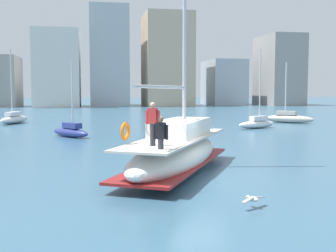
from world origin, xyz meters
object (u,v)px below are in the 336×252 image
(moored_sloop_far, at_px, (14,118))
(moored_cutter_left, at_px, (257,123))
(seagull, at_px, (253,199))
(moored_cutter_right, at_px, (71,131))
(moored_sloop_near, at_px, (289,118))
(main_sailboat, at_px, (177,151))

(moored_sloop_far, xyz_separation_m, moored_cutter_left, (23.00, -9.72, -0.05))
(seagull, bearing_deg, moored_cutter_right, 106.92)
(moored_sloop_near, xyz_separation_m, moored_cutter_right, (-22.31, -10.15, -0.08))
(moored_sloop_near, relative_size, seagull, 7.22)
(main_sailboat, distance_m, moored_sloop_far, 31.16)
(moored_cutter_left, bearing_deg, seagull, -112.23)
(main_sailboat, height_order, moored_cutter_right, main_sailboat)
(moored_sloop_far, relative_size, seagull, 8.63)
(moored_sloop_far, relative_size, moored_cutter_left, 1.07)
(moored_sloop_far, xyz_separation_m, moored_cutter_right, (6.50, -14.32, -0.10))
(moored_cutter_left, relative_size, seagull, 8.10)
(main_sailboat, bearing_deg, moored_cutter_left, 59.35)
(main_sailboat, bearing_deg, moored_cutter_right, 109.42)
(moored_sloop_near, height_order, seagull, moored_sloop_near)
(moored_sloop_near, distance_m, seagull, 34.62)
(moored_sloop_near, height_order, moored_sloop_far, moored_sloop_far)
(moored_sloop_near, height_order, moored_cutter_left, moored_cutter_left)
(moored_sloop_far, bearing_deg, moored_sloop_near, -8.24)
(main_sailboat, bearing_deg, moored_sloop_far, 111.93)
(moored_cutter_right, bearing_deg, seagull, -73.08)
(moored_cutter_right, distance_m, seagull, 21.44)
(moored_sloop_far, height_order, moored_cutter_left, moored_sloop_far)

